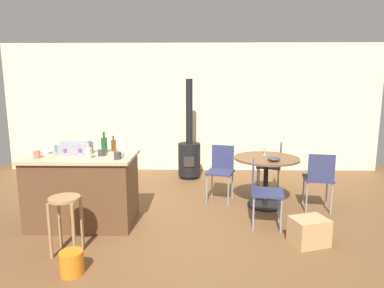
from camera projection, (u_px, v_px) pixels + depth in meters
name	position (u px, v px, depth m)	size (l,w,h in m)	color
ground_plane	(188.00, 221.00, 4.48)	(8.80, 8.80, 0.00)	brown
back_wall	(192.00, 108.00, 7.07)	(8.00, 0.10, 2.70)	beige
kitchen_island	(84.00, 190.00, 4.35)	(1.37, 0.83, 0.93)	brown
wooden_stool	(65.00, 212.00, 3.57)	(0.33, 0.33, 0.64)	#A37A4C
dining_table	(266.00, 169.00, 4.98)	(0.97, 0.97, 0.76)	black
folding_chair_near	(262.00, 189.00, 4.26)	(0.46, 0.46, 0.86)	navy
folding_chair_far	(319.00, 177.00, 4.78)	(0.46, 0.46, 0.87)	navy
folding_chair_left	(273.00, 163.00, 5.65)	(0.49, 0.49, 0.86)	navy
folding_chair_right	(221.00, 168.00, 5.26)	(0.50, 0.50, 0.88)	navy
wood_stove	(189.00, 154.00, 6.53)	(0.44, 0.45, 1.96)	black
toolbox	(76.00, 148.00, 4.32)	(0.39, 0.25, 0.17)	gray
bottle_0	(114.00, 145.00, 4.53)	(0.06, 0.06, 0.21)	#603314
bottle_1	(104.00, 145.00, 4.43)	(0.08, 0.08, 0.28)	#194C23
bottle_2	(89.00, 153.00, 4.07)	(0.08, 0.08, 0.19)	#B7B2AD
cup_0	(118.00, 156.00, 4.03)	(0.13, 0.09, 0.09)	#383838
cup_1	(58.00, 149.00, 4.45)	(0.12, 0.08, 0.10)	#4C7099
cup_2	(46.00, 150.00, 4.34)	(0.11, 0.07, 0.10)	white
cup_3	(37.00, 154.00, 4.09)	(0.11, 0.08, 0.09)	#DB6651
cup_4	(102.00, 153.00, 4.23)	(0.13, 0.09, 0.08)	#383838
wine_glass	(265.00, 148.00, 5.10)	(0.07, 0.07, 0.14)	silver
serving_bowl	(274.00, 159.00, 4.69)	(0.18, 0.18, 0.07)	#383838
cardboard_box	(309.00, 231.00, 3.81)	(0.40, 0.31, 0.32)	tan
plastic_bucket	(72.00, 263.00, 3.21)	(0.23, 0.23, 0.23)	orange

